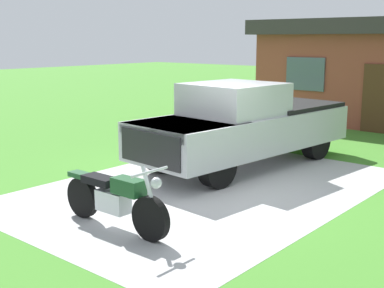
# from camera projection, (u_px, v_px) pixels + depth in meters

# --- Properties ---
(ground_plane) EXTENTS (80.00, 80.00, 0.00)m
(ground_plane) POSITION_uv_depth(u_px,v_px,m) (207.00, 188.00, 9.94)
(ground_plane) COLOR #43842B
(driveway_pad) EXTENTS (5.27, 7.60, 0.01)m
(driveway_pad) POSITION_uv_depth(u_px,v_px,m) (207.00, 188.00, 9.94)
(driveway_pad) COLOR #B0B0B0
(driveway_pad) RESTS_ON ground
(motorcycle) EXTENTS (2.21, 0.70, 1.09)m
(motorcycle) POSITION_uv_depth(u_px,v_px,m) (115.00, 199.00, 7.74)
(motorcycle) COLOR black
(motorcycle) RESTS_ON ground
(pickup_truck) EXTENTS (2.50, 5.77, 1.90)m
(pickup_truck) POSITION_uv_depth(u_px,v_px,m) (246.00, 124.00, 11.63)
(pickup_truck) COLOR black
(pickup_truck) RESTS_ON ground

